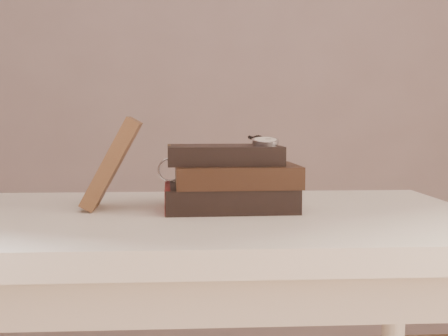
{
  "coord_description": "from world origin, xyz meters",
  "views": [
    {
      "loc": [
        -0.01,
        -0.7,
        0.92
      ],
      "look_at": [
        0.06,
        0.38,
        0.82
      ],
      "focal_mm": 48.86,
      "sensor_mm": 36.0,
      "label": 1
    }
  ],
  "objects": [
    {
      "name": "journal",
      "position": [
        -0.15,
        0.41,
        0.83
      ],
      "size": [
        0.11,
        0.11,
        0.17
      ],
      "primitive_type": "cube",
      "rotation": [
        0.0,
        0.5,
        0.02
      ],
      "color": "#492D1C",
      "rests_on": "table"
    },
    {
      "name": "back_wall",
      "position": [
        0.0,
        1.75,
        1.35
      ],
      "size": [
        3.5,
        0.02,
        2.7
      ],
      "primitive_type": "cube",
      "color": "gray",
      "rests_on": "ground"
    },
    {
      "name": "eyeglasses",
      "position": [
        -0.02,
        0.46,
        0.82
      ],
      "size": [
        0.1,
        0.11,
        0.05
      ],
      "color": "silver",
      "rests_on": "book_stack"
    },
    {
      "name": "table",
      "position": [
        0.0,
        0.35,
        0.66
      ],
      "size": [
        1.0,
        0.6,
        0.75
      ],
      "color": "white",
      "rests_on": "ground"
    },
    {
      "name": "book_stack",
      "position": [
        0.07,
        0.38,
        0.8
      ],
      "size": [
        0.24,
        0.17,
        0.12
      ],
      "color": "black",
      "rests_on": "table"
    },
    {
      "name": "pocket_watch",
      "position": [
        0.13,
        0.38,
        0.87
      ],
      "size": [
        0.05,
        0.15,
        0.02
      ],
      "color": "silver",
      "rests_on": "book_stack"
    }
  ]
}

